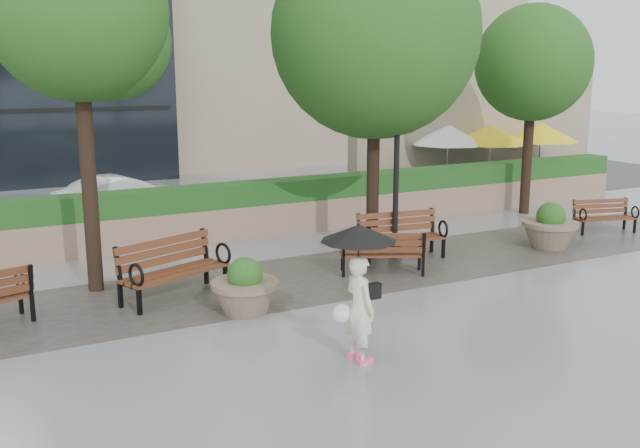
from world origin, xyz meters
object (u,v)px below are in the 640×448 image
bench_3 (401,245)px  bench_2 (382,261)px  lamppost (396,171)px  car_right (123,197)px  pedestrian (359,279)px  planter_left (245,292)px  bench_1 (174,281)px  planter_right (550,230)px  bench_4 (604,223)px

bench_3 → bench_2: bearing=-133.8°
bench_2 → lamppost: (0.94, 0.96, 1.67)m
car_right → pedestrian: 11.67m
planter_left → bench_1: bearing=122.3°
bench_2 → planter_left: planter_left is taller
planter_right → pedestrian: size_ratio=0.65×
bench_2 → bench_3: 1.29m
bench_2 → car_right: car_right is taller
planter_left → planter_right: (7.98, 0.95, 0.04)m
bench_4 → lamppost: size_ratio=0.38×
bench_1 → bench_3: bench_1 is taller
bench_1 → car_right: 7.71m
bench_1 → bench_3: size_ratio=1.09×
bench_1 → planter_left: size_ratio=1.85×
bench_4 → lamppost: (-6.10, 0.41, 1.69)m
car_right → bench_2: bearing=-168.7°
bench_2 → pedestrian: bearing=79.2°
bench_1 → pedestrian: size_ratio=1.09×
planter_right → car_right: bearing=134.9°
bench_3 → car_right: car_right is taller
bench_2 → bench_4: bench_2 is taller
bench_4 → pedestrian: 10.59m
bench_4 → planter_left: 10.49m
bench_1 → lamppost: bearing=-14.8°
bench_2 → lamppost: bearing=-108.2°
car_right → bench_4: bearing=-137.3°
bench_4 → car_right: car_right is taller
car_right → planter_left: bearing=168.8°
bench_2 → planter_right: bearing=-153.4°
pedestrian → bench_4: bearing=-71.7°
lamppost → bench_3: bearing=-65.0°
car_right → pedestrian: size_ratio=1.82×
car_right → bench_1: bearing=162.6°
bench_3 → lamppost: size_ratio=0.45×
planter_left → pedestrian: 2.84m
bench_1 → pedestrian: 4.34m
bench_4 → planter_right: planter_right is taller
pedestrian → car_right: bearing=-1.2°
planter_right → lamppost: bearing=166.0°
lamppost → bench_4: bearing=-3.8°
bench_2 → bench_3: (1.01, 0.80, 0.03)m
bench_4 → lamppost: 6.35m
bench_1 → bench_2: bench_1 is taller
bench_1 → planter_right: size_ratio=1.69×
planter_right → car_right: car_right is taller
planter_left → car_right: car_right is taller
bench_3 → bench_4: size_ratio=1.20×
bench_2 → bench_4: size_ratio=1.09×
bench_1 → lamppost: lamppost is taller
planter_left → planter_right: 8.04m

